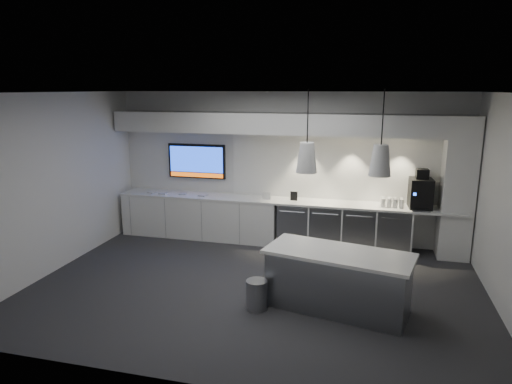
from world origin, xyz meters
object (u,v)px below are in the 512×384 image
(island, at_px, (338,280))
(bin, at_px, (257,295))
(wall_tv, at_px, (197,161))
(coffee_machine, at_px, (421,192))

(island, distance_m, bin, 1.16)
(wall_tv, distance_m, island, 4.43)
(island, bearing_deg, bin, -153.08)
(island, relative_size, bin, 5.03)
(wall_tv, distance_m, coffee_machine, 4.50)
(bin, distance_m, coffee_machine, 3.87)
(wall_tv, height_order, coffee_machine, wall_tv)
(wall_tv, xyz_separation_m, island, (3.20, -2.85, -1.13))
(wall_tv, relative_size, bin, 2.93)
(wall_tv, xyz_separation_m, coffee_machine, (4.48, -0.25, -0.36))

